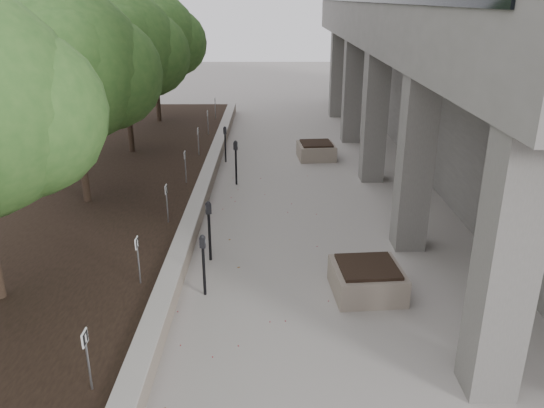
{
  "coord_description": "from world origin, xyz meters",
  "views": [
    {
      "loc": [
        0.17,
        -5.61,
        5.54
      ],
      "look_at": [
        0.19,
        6.25,
        0.97
      ],
      "focal_mm": 35.53,
      "sensor_mm": 36.0,
      "label": 1
    }
  ],
  "objects_px": {
    "parking_meter_2": "(204,265)",
    "parking_meter_4": "(236,163)",
    "crabapple_tree_5": "(155,58)",
    "crabapple_tree_4": "(125,73)",
    "planter_front": "(367,279)",
    "parking_meter_5": "(225,144)",
    "parking_meter_3": "(209,231)",
    "crabapple_tree_3": "(75,100)",
    "planter_back": "(316,150)"
  },
  "relations": [
    {
      "from": "parking_meter_5",
      "to": "planter_back",
      "type": "bearing_deg",
      "value": 7.05
    },
    {
      "from": "crabapple_tree_4",
      "to": "parking_meter_2",
      "type": "height_order",
      "value": "crabapple_tree_4"
    },
    {
      "from": "crabapple_tree_3",
      "to": "parking_meter_2",
      "type": "bearing_deg",
      "value": -49.38
    },
    {
      "from": "crabapple_tree_3",
      "to": "crabapple_tree_5",
      "type": "distance_m",
      "value": 10.0
    },
    {
      "from": "crabapple_tree_3",
      "to": "crabapple_tree_5",
      "type": "relative_size",
      "value": 1.0
    },
    {
      "from": "parking_meter_4",
      "to": "parking_meter_5",
      "type": "bearing_deg",
      "value": 114.26
    },
    {
      "from": "parking_meter_3",
      "to": "planter_back",
      "type": "distance_m",
      "value": 8.71
    },
    {
      "from": "parking_meter_2",
      "to": "parking_meter_3",
      "type": "distance_m",
      "value": 1.52
    },
    {
      "from": "crabapple_tree_3",
      "to": "crabapple_tree_4",
      "type": "bearing_deg",
      "value": 90.0
    },
    {
      "from": "crabapple_tree_3",
      "to": "parking_meter_5",
      "type": "relative_size",
      "value": 4.18
    },
    {
      "from": "crabapple_tree_3",
      "to": "planter_front",
      "type": "distance_m",
      "value": 8.52
    },
    {
      "from": "planter_back",
      "to": "parking_meter_5",
      "type": "bearing_deg",
      "value": -171.85
    },
    {
      "from": "crabapple_tree_3",
      "to": "parking_meter_4",
      "type": "distance_m",
      "value": 5.19
    },
    {
      "from": "parking_meter_2",
      "to": "planter_front",
      "type": "bearing_deg",
      "value": 5.68
    },
    {
      "from": "parking_meter_4",
      "to": "parking_meter_5",
      "type": "distance_m",
      "value": 2.53
    },
    {
      "from": "crabapple_tree_5",
      "to": "planter_front",
      "type": "height_order",
      "value": "crabapple_tree_5"
    },
    {
      "from": "parking_meter_2",
      "to": "parking_meter_5",
      "type": "relative_size",
      "value": 1.0
    },
    {
      "from": "crabapple_tree_5",
      "to": "parking_meter_3",
      "type": "bearing_deg",
      "value": -74.22
    },
    {
      "from": "crabapple_tree_4",
      "to": "planter_front",
      "type": "relative_size",
      "value": 4.07
    },
    {
      "from": "parking_meter_2",
      "to": "crabapple_tree_5",
      "type": "bearing_deg",
      "value": 109.04
    },
    {
      "from": "parking_meter_3",
      "to": "parking_meter_5",
      "type": "distance_m",
      "value": 7.7
    },
    {
      "from": "parking_meter_3",
      "to": "parking_meter_5",
      "type": "bearing_deg",
      "value": 73.09
    },
    {
      "from": "crabapple_tree_4",
      "to": "crabapple_tree_5",
      "type": "bearing_deg",
      "value": 90.0
    },
    {
      "from": "crabapple_tree_4",
      "to": "planter_front",
      "type": "distance_m",
      "value": 11.82
    },
    {
      "from": "parking_meter_2",
      "to": "parking_meter_5",
      "type": "distance_m",
      "value": 9.21
    },
    {
      "from": "parking_meter_3",
      "to": "parking_meter_5",
      "type": "xyz_separation_m",
      "value": [
        -0.26,
        7.69,
        -0.06
      ]
    },
    {
      "from": "parking_meter_2",
      "to": "parking_meter_4",
      "type": "distance_m",
      "value": 6.74
    },
    {
      "from": "parking_meter_2",
      "to": "parking_meter_5",
      "type": "height_order",
      "value": "parking_meter_2"
    },
    {
      "from": "crabapple_tree_5",
      "to": "parking_meter_2",
      "type": "bearing_deg",
      "value": -75.65
    },
    {
      "from": "crabapple_tree_4",
      "to": "planter_back",
      "type": "bearing_deg",
      "value": 3.67
    },
    {
      "from": "parking_meter_4",
      "to": "crabapple_tree_5",
      "type": "bearing_deg",
      "value": 129.34
    },
    {
      "from": "crabapple_tree_5",
      "to": "parking_meter_2",
      "type": "distance_m",
      "value": 14.92
    },
    {
      "from": "parking_meter_2",
      "to": "parking_meter_5",
      "type": "bearing_deg",
      "value": 96.62
    },
    {
      "from": "parking_meter_2",
      "to": "parking_meter_5",
      "type": "xyz_separation_m",
      "value": [
        -0.31,
        9.21,
        -0.0
      ]
    },
    {
      "from": "parking_meter_3",
      "to": "parking_meter_4",
      "type": "bearing_deg",
      "value": 68.18
    },
    {
      "from": "parking_meter_3",
      "to": "planter_front",
      "type": "relative_size",
      "value": 1.06
    },
    {
      "from": "parking_meter_3",
      "to": "parking_meter_5",
      "type": "height_order",
      "value": "parking_meter_3"
    },
    {
      "from": "parking_meter_3",
      "to": "crabapple_tree_3",
      "type": "bearing_deg",
      "value": 123.88
    },
    {
      "from": "parking_meter_3",
      "to": "planter_back",
      "type": "height_order",
      "value": "parking_meter_3"
    },
    {
      "from": "parking_meter_4",
      "to": "planter_front",
      "type": "distance_m",
      "value": 7.33
    },
    {
      "from": "parking_meter_5",
      "to": "crabapple_tree_5",
      "type": "bearing_deg",
      "value": 122.38
    },
    {
      "from": "planter_front",
      "to": "planter_back",
      "type": "relative_size",
      "value": 1.03
    },
    {
      "from": "crabapple_tree_3",
      "to": "crabapple_tree_4",
      "type": "distance_m",
      "value": 5.0
    },
    {
      "from": "planter_front",
      "to": "planter_back",
      "type": "xyz_separation_m",
      "value": [
        -0.26,
        9.62,
        -0.01
      ]
    },
    {
      "from": "crabapple_tree_4",
      "to": "parking_meter_5",
      "type": "xyz_separation_m",
      "value": [
        3.34,
        -0.04,
        -2.47
      ]
    },
    {
      "from": "crabapple_tree_3",
      "to": "parking_meter_4",
      "type": "xyz_separation_m",
      "value": [
        3.87,
        2.48,
        -2.41
      ]
    },
    {
      "from": "crabapple_tree_3",
      "to": "crabapple_tree_5",
      "type": "xyz_separation_m",
      "value": [
        0.0,
        10.0,
        0.0
      ]
    },
    {
      "from": "parking_meter_3",
      "to": "planter_back",
      "type": "xyz_separation_m",
      "value": [
        3.01,
        8.16,
        -0.41
      ]
    },
    {
      "from": "crabapple_tree_3",
      "to": "planter_back",
      "type": "height_order",
      "value": "crabapple_tree_3"
    },
    {
      "from": "parking_meter_3",
      "to": "planter_back",
      "type": "bearing_deg",
      "value": 50.88
    }
  ]
}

